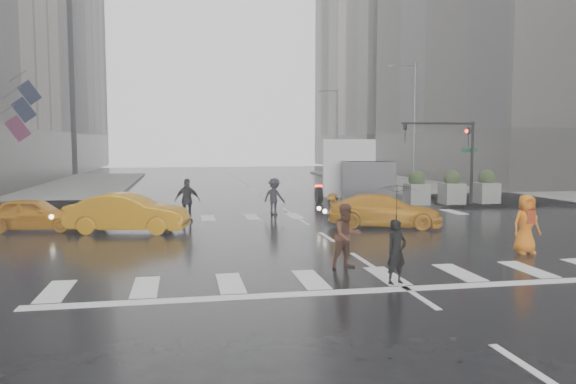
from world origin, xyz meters
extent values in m
plane|color=black|center=(0.00, 0.00, 0.00)|extent=(120.00, 120.00, 0.00)
cube|color=slate|center=(19.50, 17.50, 0.07)|extent=(35.00, 35.00, 0.15)
cube|color=#302D2A|center=(29.00, 27.00, 2.20)|extent=(26.05, 26.05, 4.40)
cube|color=#A19A8C|center=(29.00, 56.00, 18.00)|extent=(26.00, 26.00, 36.00)
cube|color=#302D2A|center=(29.00, 56.00, 2.20)|extent=(26.05, 26.05, 4.40)
cylinder|color=black|center=(10.00, 8.00, 2.25)|extent=(0.16, 0.16, 4.50)
cylinder|color=black|center=(8.00, 8.00, 4.40)|extent=(4.00, 0.12, 0.12)
imported|color=black|center=(9.75, 8.00, 3.70)|extent=(0.16, 0.20, 1.00)
imported|color=black|center=(6.20, 8.00, 3.90)|extent=(0.16, 0.20, 1.00)
sphere|color=#FF190C|center=(9.65, 8.00, 4.00)|extent=(0.20, 0.20, 0.20)
cube|color=#0B5025|center=(10.00, 8.30, 3.00)|extent=(0.90, 0.03, 0.22)
cylinder|color=#59595B|center=(11.00, 18.00, 4.50)|extent=(0.20, 0.20, 9.00)
cylinder|color=#59595B|center=(10.10, 18.00, 8.80)|extent=(1.80, 0.12, 0.12)
cube|color=#59595B|center=(9.20, 18.00, 8.70)|extent=(0.50, 0.22, 0.15)
cylinder|color=#59595B|center=(11.00, 38.00, 4.50)|extent=(0.20, 0.20, 9.00)
cylinder|color=#59595B|center=(10.10, 38.00, 8.80)|extent=(1.80, 0.12, 0.12)
cube|color=#59595B|center=(9.20, 38.00, 8.70)|extent=(0.50, 0.22, 0.15)
cube|color=slate|center=(7.00, 8.20, 0.70)|extent=(1.10, 1.10, 1.10)
sphere|color=black|center=(7.00, 8.20, 1.50)|extent=(0.90, 0.90, 0.90)
cube|color=slate|center=(9.00, 8.20, 0.70)|extent=(1.10, 1.10, 1.10)
sphere|color=black|center=(9.00, 8.20, 1.50)|extent=(0.90, 0.90, 0.90)
cube|color=slate|center=(11.00, 8.20, 0.70)|extent=(1.10, 1.10, 1.10)
sphere|color=black|center=(11.00, 8.20, 1.50)|extent=(0.90, 0.90, 0.90)
cube|color=red|center=(-14.80, 17.00, 4.25)|extent=(1.54, 0.02, 1.66)
cylinder|color=#59595B|center=(-15.90, 18.50, 6.20)|extent=(2.00, 0.06, 1.43)
cube|color=#0E1734|center=(-14.80, 18.50, 5.45)|extent=(1.54, 0.02, 1.66)
cylinder|color=#59595B|center=(-15.90, 20.00, 7.40)|extent=(2.00, 0.06, 1.43)
cube|color=#0E1734|center=(-14.80, 20.00, 6.65)|extent=(1.54, 0.02, 1.66)
imported|color=black|center=(-0.06, -6.80, 0.78)|extent=(0.66, 0.55, 1.56)
imported|color=black|center=(-0.06, -6.80, 1.99)|extent=(1.24, 1.25, 0.88)
imported|color=#4A281A|center=(-0.74, -4.91, 0.88)|extent=(0.99, 0.86, 1.76)
imported|color=orange|center=(5.25, -4.00, 0.91)|extent=(0.91, 0.61, 1.82)
cube|color=#9B2E10|center=(5.25, -4.18, 1.15)|extent=(0.29, 0.17, 0.40)
imported|color=black|center=(-4.90, 5.00, 0.93)|extent=(1.22, 0.91, 1.86)
imported|color=black|center=(-0.86, 6.57, 0.87)|extent=(1.25, 1.19, 1.73)
imported|color=orange|center=(-10.80, 3.62, 0.64)|extent=(3.87, 1.85, 1.28)
imported|color=orange|center=(-7.15, 2.48, 0.74)|extent=(4.72, 2.47, 1.48)
imported|color=orange|center=(2.91, 2.00, 0.66)|extent=(4.42, 3.09, 1.33)
cube|color=silver|center=(3.47, 9.17, 2.15)|extent=(2.51, 4.82, 2.83)
cube|color=#333237|center=(3.47, 5.81, 1.31)|extent=(2.41, 1.89, 2.41)
cube|color=black|center=(3.47, 5.81, 2.04)|extent=(2.10, 0.94, 0.94)
cylinder|color=black|center=(2.36, 5.61, 0.47)|extent=(0.29, 0.94, 0.94)
cylinder|color=black|center=(4.57, 5.61, 0.47)|extent=(0.29, 0.94, 0.94)
cylinder|color=black|center=(2.36, 7.91, 0.47)|extent=(0.29, 0.94, 0.94)
cylinder|color=black|center=(4.57, 7.91, 0.47)|extent=(0.29, 0.94, 0.94)
cylinder|color=black|center=(2.36, 10.84, 0.47)|extent=(0.29, 0.94, 0.94)
cylinder|color=black|center=(4.57, 10.84, 0.47)|extent=(0.29, 0.94, 0.94)
camera|label=1|loc=(-5.10, -19.39, 3.41)|focal=35.00mm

